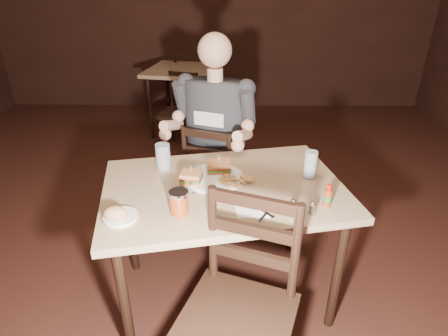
{
  "coord_description": "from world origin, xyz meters",
  "views": [
    {
      "loc": [
        0.23,
        -1.91,
        1.76
      ],
      "look_at": [
        0.2,
        -0.16,
        0.85
      ],
      "focal_mm": 30.0,
      "sensor_mm": 36.0,
      "label": 1
    }
  ],
  "objects_px": {
    "side_plate": "(121,218)",
    "bg_chair_near": "(179,113)",
    "syrup_dispenser": "(179,202)",
    "chair_near": "(236,321)",
    "glass_left": "(163,157)",
    "chair_far": "(217,177)",
    "bg_table": "(183,76)",
    "glass_right": "(310,165)",
    "bg_chair_far": "(189,84)",
    "diner": "(213,112)",
    "hot_sauce": "(328,195)",
    "dinner_plate": "(214,179)",
    "main_table": "(224,198)"
  },
  "relations": [
    {
      "from": "bg_chair_near",
      "to": "glass_left",
      "type": "xyz_separation_m",
      "value": [
        0.17,
        -1.97,
        0.43
      ]
    },
    {
      "from": "glass_left",
      "to": "hot_sauce",
      "type": "xyz_separation_m",
      "value": [
        0.84,
        -0.37,
        -0.02
      ]
    },
    {
      "from": "main_table",
      "to": "bg_chair_near",
      "type": "height_order",
      "value": "bg_chair_near"
    },
    {
      "from": "chair_near",
      "to": "bg_chair_near",
      "type": "xyz_separation_m",
      "value": [
        -0.57,
        2.78,
        -0.08
      ]
    },
    {
      "from": "chair_far",
      "to": "hot_sauce",
      "type": "xyz_separation_m",
      "value": [
        0.56,
        -0.89,
        0.4
      ]
    },
    {
      "from": "bg_table",
      "to": "glass_right",
      "type": "bearing_deg",
      "value": -69.43
    },
    {
      "from": "dinner_plate",
      "to": "side_plate",
      "type": "distance_m",
      "value": 0.55
    },
    {
      "from": "bg_chair_near",
      "to": "glass_right",
      "type": "relative_size",
      "value": 5.33
    },
    {
      "from": "bg_table",
      "to": "glass_right",
      "type": "distance_m",
      "value": 2.79
    },
    {
      "from": "diner",
      "to": "glass_left",
      "type": "xyz_separation_m",
      "value": [
        -0.26,
        -0.47,
        -0.1
      ]
    },
    {
      "from": "side_plate",
      "to": "bg_chair_near",
      "type": "bearing_deg",
      "value": 91.17
    },
    {
      "from": "syrup_dispenser",
      "to": "side_plate",
      "type": "relative_size",
      "value": 0.76
    },
    {
      "from": "diner",
      "to": "dinner_plate",
      "type": "xyz_separation_m",
      "value": [
        0.03,
        -0.6,
        -0.17
      ]
    },
    {
      "from": "chair_far",
      "to": "bg_chair_far",
      "type": "bearing_deg",
      "value": -60.22
    },
    {
      "from": "bg_table",
      "to": "chair_far",
      "type": "relative_size",
      "value": 1.08
    },
    {
      "from": "diner",
      "to": "syrup_dispenser",
      "type": "bearing_deg",
      "value": -77.94
    },
    {
      "from": "chair_far",
      "to": "chair_near",
      "type": "distance_m",
      "value": 1.34
    },
    {
      "from": "bg_chair_near",
      "to": "diner",
      "type": "relative_size",
      "value": 0.82
    },
    {
      "from": "diner",
      "to": "bg_chair_near",
      "type": "bearing_deg",
      "value": 125.91
    },
    {
      "from": "bg_chair_far",
      "to": "glass_left",
      "type": "xyz_separation_m",
      "value": [
        0.17,
        -3.07,
        0.4
      ]
    },
    {
      "from": "bg_chair_near",
      "to": "glass_left",
      "type": "distance_m",
      "value": 2.02
    },
    {
      "from": "bg_chair_far",
      "to": "chair_far",
      "type": "bearing_deg",
      "value": 89.78
    },
    {
      "from": "syrup_dispenser",
      "to": "side_plate",
      "type": "xyz_separation_m",
      "value": [
        -0.26,
        -0.05,
        -0.05
      ]
    },
    {
      "from": "glass_left",
      "to": "side_plate",
      "type": "bearing_deg",
      "value": -103.77
    },
    {
      "from": "side_plate",
      "to": "diner",
      "type": "bearing_deg",
      "value": 68.19
    },
    {
      "from": "bg_table",
      "to": "dinner_plate",
      "type": "distance_m",
      "value": 2.69
    },
    {
      "from": "bg_chair_near",
      "to": "side_plate",
      "type": "xyz_separation_m",
      "value": [
        0.05,
        -2.46,
        0.37
      ]
    },
    {
      "from": "chair_far",
      "to": "chair_near",
      "type": "relative_size",
      "value": 0.88
    },
    {
      "from": "main_table",
      "to": "diner",
      "type": "xyz_separation_m",
      "value": [
        -0.08,
        0.66,
        0.25
      ]
    },
    {
      "from": "glass_left",
      "to": "syrup_dispenser",
      "type": "height_order",
      "value": "glass_left"
    },
    {
      "from": "diner",
      "to": "main_table",
      "type": "bearing_deg",
      "value": -63.43
    },
    {
      "from": "chair_near",
      "to": "diner",
      "type": "relative_size",
      "value": 0.98
    },
    {
      "from": "diner",
      "to": "bg_table",
      "type": "bearing_deg",
      "value": 121.71
    },
    {
      "from": "dinner_plate",
      "to": "bg_chair_far",
      "type": "bearing_deg",
      "value": 98.21
    },
    {
      "from": "bg_chair_near",
      "to": "syrup_dispenser",
      "type": "relative_size",
      "value": 7.07
    },
    {
      "from": "syrup_dispenser",
      "to": "chair_near",
      "type": "bearing_deg",
      "value": -66.4
    },
    {
      "from": "glass_left",
      "to": "syrup_dispenser",
      "type": "distance_m",
      "value": 0.46
    },
    {
      "from": "glass_left",
      "to": "side_plate",
      "type": "distance_m",
      "value": 0.51
    },
    {
      "from": "diner",
      "to": "syrup_dispenser",
      "type": "height_order",
      "value": "diner"
    },
    {
      "from": "bg_chair_far",
      "to": "bg_table",
      "type": "bearing_deg",
      "value": 79.72
    },
    {
      "from": "bg_chair_near",
      "to": "chair_far",
      "type": "bearing_deg",
      "value": -57.29
    },
    {
      "from": "main_table",
      "to": "glass_right",
      "type": "xyz_separation_m",
      "value": [
        0.46,
        0.1,
        0.15
      ]
    },
    {
      "from": "bg_chair_near",
      "to": "glass_right",
      "type": "height_order",
      "value": "glass_right"
    },
    {
      "from": "main_table",
      "to": "chair_near",
      "type": "distance_m",
      "value": 0.66
    },
    {
      "from": "bg_table",
      "to": "diner",
      "type": "distance_m",
      "value": 2.11
    },
    {
      "from": "chair_far",
      "to": "side_plate",
      "type": "relative_size",
      "value": 5.66
    },
    {
      "from": "bg_table",
      "to": "glass_left",
      "type": "bearing_deg",
      "value": -86.12
    },
    {
      "from": "chair_near",
      "to": "bg_chair_near",
      "type": "relative_size",
      "value": 1.19
    },
    {
      "from": "diner",
      "to": "hot_sauce",
      "type": "xyz_separation_m",
      "value": [
        0.57,
        -0.84,
        -0.12
      ]
    },
    {
      "from": "chair_far",
      "to": "bg_chair_far",
      "type": "xyz_separation_m",
      "value": [
        -0.45,
        2.55,
        0.01
      ]
    }
  ]
}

